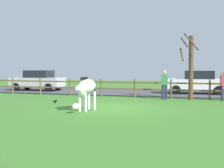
% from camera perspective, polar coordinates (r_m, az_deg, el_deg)
% --- Properties ---
extents(ground_plane, '(60.00, 60.00, 0.00)m').
position_cam_1_polar(ground_plane, '(14.47, 0.06, -4.20)').
color(ground_plane, '#3D7528').
extents(parking_asphalt, '(28.00, 7.40, 0.05)m').
position_cam_1_polar(parking_asphalt, '(23.45, 7.08, -1.45)').
color(parking_asphalt, '#47474C').
rests_on(parking_asphalt, ground_plane).
extents(paddock_fence, '(21.75, 0.11, 1.13)m').
position_cam_1_polar(paddock_fence, '(19.25, 4.14, -0.50)').
color(paddock_fence, brown).
rests_on(paddock_fence, ground_plane).
extents(bare_tree, '(1.15, 1.08, 3.72)m').
position_cam_1_polar(bare_tree, '(18.36, 13.89, 3.22)').
color(bare_tree, '#513A23').
rests_on(bare_tree, ground_plane).
extents(zebra, '(0.61, 1.93, 1.41)m').
position_cam_1_polar(zebra, '(13.28, -4.65, -0.83)').
color(zebra, white).
rests_on(zebra, ground_plane).
extents(crow_on_grass, '(0.21, 0.10, 0.20)m').
position_cam_1_polar(crow_on_grass, '(16.11, -10.16, -3.07)').
color(crow_on_grass, black).
rests_on(crow_on_grass, ground_plane).
extents(parked_car_white, '(4.15, 2.20, 1.56)m').
position_cam_1_polar(parked_car_white, '(22.21, 15.03, 0.35)').
color(parked_car_white, white).
rests_on(parked_car_white, parking_asphalt).
extents(parked_car_silver, '(4.09, 2.07, 1.56)m').
position_cam_1_polar(parked_car_silver, '(25.25, -13.17, 0.67)').
color(parked_car_silver, '#B7BABF').
rests_on(parked_car_silver, parking_asphalt).
extents(visitor_left_of_tree, '(0.37, 0.23, 1.64)m').
position_cam_1_polar(visitor_left_of_tree, '(18.21, 9.39, 0.08)').
color(visitor_left_of_tree, '#232847').
rests_on(visitor_left_of_tree, ground_plane).
extents(visitor_right_of_tree, '(0.41, 0.31, 1.64)m').
position_cam_1_polar(visitor_right_of_tree, '(18.20, 19.43, -0.04)').
color(visitor_right_of_tree, '#232847').
rests_on(visitor_right_of_tree, ground_plane).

